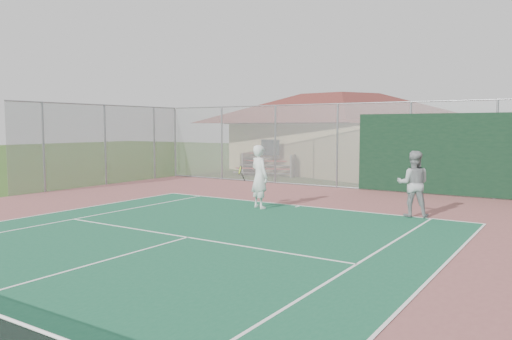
{
  "coord_description": "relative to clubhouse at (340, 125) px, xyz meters",
  "views": [
    {
      "loc": [
        7.49,
        -2.19,
        2.56
      ],
      "look_at": [
        -0.76,
        10.44,
        1.24
      ],
      "focal_mm": 35.0,
      "sensor_mm": 36.0,
      "label": 1
    }
  ],
  "objects": [
    {
      "name": "back_fence",
      "position": [
        6.03,
        -6.9,
        -0.99
      ],
      "size": [
        20.08,
        0.11,
        3.53
      ],
      "color": "gray",
      "rests_on": "ground"
    },
    {
      "name": "side_fence_left",
      "position": [
        -6.08,
        -11.37,
        -0.91
      ],
      "size": [
        0.08,
        9.0,
        3.5
      ],
      "color": "gray",
      "rests_on": "ground"
    },
    {
      "name": "bleachers",
      "position": [
        -2.38,
        -3.56,
        -2.04
      ],
      "size": [
        3.51,
        2.53,
        1.15
      ],
      "rotation": [
        0.0,
        0.0,
        0.27
      ],
      "color": "#B8342A",
      "rests_on": "ground"
    },
    {
      "name": "player_grey_back",
      "position": [
        7.49,
        -11.93,
        -1.72
      ],
      "size": [
        1.07,
        0.93,
        1.86
      ],
      "rotation": [
        0.0,
        0.0,
        3.43
      ],
      "color": "#95979A",
      "rests_on": "ground"
    },
    {
      "name": "player_white_front",
      "position": [
        3.06,
        -13.09,
        -1.67
      ],
      "size": [
        1.14,
        0.85,
        1.97
      ],
      "rotation": [
        0.0,
        0.0,
        2.71
      ],
      "color": "silver",
      "rests_on": "ground"
    },
    {
      "name": "clubhouse",
      "position": [
        0.0,
        0.0,
        0.0
      ],
      "size": [
        14.01,
        11.41,
        5.23
      ],
      "rotation": [
        0.0,
        0.0,
        -0.31
      ],
      "color": "tan",
      "rests_on": "ground"
    }
  ]
}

